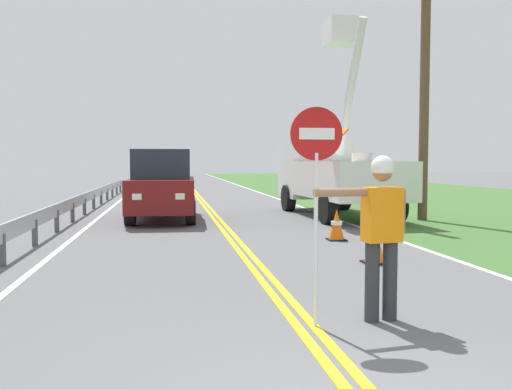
{
  "coord_description": "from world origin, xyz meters",
  "views": [
    {
      "loc": [
        -1.42,
        -3.19,
        1.76
      ],
      "look_at": [
        0.03,
        6.06,
        1.2
      ],
      "focal_mm": 38.85,
      "sensor_mm": 36.0,
      "label": 1
    }
  ],
  "objects_px": {
    "stop_sign_paddle": "(316,166)",
    "flagger_worker": "(381,227)",
    "traffic_cone_mid": "(337,225)",
    "oncoming_suv_nearest": "(163,185)",
    "utility_pole_near": "(425,77)",
    "traffic_cone_lead": "(375,244)",
    "utility_bucket_truck": "(333,171)"
  },
  "relations": [
    {
      "from": "traffic_cone_lead",
      "to": "traffic_cone_mid",
      "type": "xyz_separation_m",
      "value": [
        0.19,
        2.8,
        0.0
      ]
    },
    {
      "from": "utility_bucket_truck",
      "to": "traffic_cone_mid",
      "type": "xyz_separation_m",
      "value": [
        -1.61,
        -5.63,
        -1.1
      ]
    },
    {
      "from": "oncoming_suv_nearest",
      "to": "utility_pole_near",
      "type": "xyz_separation_m",
      "value": [
        7.66,
        -1.29,
        3.19
      ]
    },
    {
      "from": "stop_sign_paddle",
      "to": "oncoming_suv_nearest",
      "type": "distance_m",
      "value": 11.3
    },
    {
      "from": "oncoming_suv_nearest",
      "to": "utility_pole_near",
      "type": "height_order",
      "value": "utility_pole_near"
    },
    {
      "from": "flagger_worker",
      "to": "traffic_cone_lead",
      "type": "height_order",
      "value": "flagger_worker"
    },
    {
      "from": "flagger_worker",
      "to": "utility_bucket_truck",
      "type": "distance_m",
      "value": 12.12
    },
    {
      "from": "flagger_worker",
      "to": "stop_sign_paddle",
      "type": "height_order",
      "value": "stop_sign_paddle"
    },
    {
      "from": "oncoming_suv_nearest",
      "to": "traffic_cone_lead",
      "type": "relative_size",
      "value": 6.67
    },
    {
      "from": "oncoming_suv_nearest",
      "to": "traffic_cone_mid",
      "type": "xyz_separation_m",
      "value": [
        3.87,
        -4.94,
        -0.72
      ]
    },
    {
      "from": "flagger_worker",
      "to": "utility_bucket_truck",
      "type": "xyz_separation_m",
      "value": [
        3.01,
        11.73,
        0.39
      ]
    },
    {
      "from": "utility_bucket_truck",
      "to": "oncoming_suv_nearest",
      "type": "relative_size",
      "value": 1.48
    },
    {
      "from": "stop_sign_paddle",
      "to": "traffic_cone_lead",
      "type": "xyz_separation_m",
      "value": [
        1.97,
        3.41,
        -1.37
      ]
    },
    {
      "from": "utility_pole_near",
      "to": "traffic_cone_lead",
      "type": "height_order",
      "value": "utility_pole_near"
    },
    {
      "from": "utility_pole_near",
      "to": "traffic_cone_mid",
      "type": "height_order",
      "value": "utility_pole_near"
    },
    {
      "from": "traffic_cone_lead",
      "to": "oncoming_suv_nearest",
      "type": "bearing_deg",
      "value": 115.48
    },
    {
      "from": "stop_sign_paddle",
      "to": "traffic_cone_mid",
      "type": "distance_m",
      "value": 6.72
    },
    {
      "from": "flagger_worker",
      "to": "stop_sign_paddle",
      "type": "distance_m",
      "value": 1.02
    },
    {
      "from": "traffic_cone_mid",
      "to": "oncoming_suv_nearest",
      "type": "bearing_deg",
      "value": 128.08
    },
    {
      "from": "flagger_worker",
      "to": "traffic_cone_lead",
      "type": "xyz_separation_m",
      "value": [
        1.21,
        3.31,
        -0.71
      ]
    },
    {
      "from": "oncoming_suv_nearest",
      "to": "traffic_cone_mid",
      "type": "bearing_deg",
      "value": -51.92
    },
    {
      "from": "stop_sign_paddle",
      "to": "oncoming_suv_nearest",
      "type": "height_order",
      "value": "stop_sign_paddle"
    },
    {
      "from": "utility_pole_near",
      "to": "stop_sign_paddle",
      "type": "bearing_deg",
      "value": -121.08
    },
    {
      "from": "stop_sign_paddle",
      "to": "utility_bucket_truck",
      "type": "height_order",
      "value": "utility_bucket_truck"
    },
    {
      "from": "stop_sign_paddle",
      "to": "traffic_cone_mid",
      "type": "relative_size",
      "value": 3.33
    },
    {
      "from": "traffic_cone_mid",
      "to": "utility_bucket_truck",
      "type": "bearing_deg",
      "value": 74.01
    },
    {
      "from": "stop_sign_paddle",
      "to": "flagger_worker",
      "type": "bearing_deg",
      "value": 7.74
    },
    {
      "from": "utility_bucket_truck",
      "to": "oncoming_suv_nearest",
      "type": "xyz_separation_m",
      "value": [
        -5.49,
        -0.68,
        -0.38
      ]
    },
    {
      "from": "flagger_worker",
      "to": "traffic_cone_lead",
      "type": "distance_m",
      "value": 3.6
    },
    {
      "from": "oncoming_suv_nearest",
      "to": "utility_pole_near",
      "type": "bearing_deg",
      "value": -9.54
    },
    {
      "from": "traffic_cone_mid",
      "to": "stop_sign_paddle",
      "type": "bearing_deg",
      "value": -109.16
    },
    {
      "from": "flagger_worker",
      "to": "traffic_cone_mid",
      "type": "relative_size",
      "value": 2.61
    }
  ]
}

